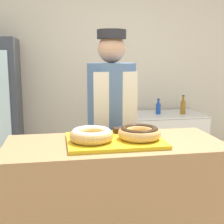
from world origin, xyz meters
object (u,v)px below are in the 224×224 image
at_px(baker_person, 112,129).
at_px(bottle_amber, 183,107).
at_px(serving_tray, 115,140).
at_px(donut_light_glaze, 91,134).
at_px(donut_chocolate_glaze, 139,132).
at_px(brownie_back_left, 102,131).
at_px(bottle_blue, 158,108).
at_px(brownie_back_right, 119,130).
at_px(chest_freezer, 161,144).

xyz_separation_m(baker_person, bottle_amber, (1.09, 1.09, -0.01)).
distance_m(serving_tray, donut_light_glaze, 0.17).
bearing_deg(bottle_amber, donut_chocolate_glaze, -120.59).
distance_m(brownie_back_left, baker_person, 0.50).
bearing_deg(bottle_blue, serving_tray, -116.57).
height_order(serving_tray, brownie_back_right, brownie_back_right).
height_order(serving_tray, bottle_blue, bottle_blue).
relative_size(serving_tray, brownie_back_right, 7.92).
bearing_deg(brownie_back_right, serving_tray, -110.97).
relative_size(donut_light_glaze, brownie_back_right, 3.58).
xyz_separation_m(brownie_back_right, chest_freezer, (0.87, 1.62, -0.60)).
bearing_deg(chest_freezer, serving_tray, -117.70).
bearing_deg(chest_freezer, donut_chocolate_glaze, -113.31).
bearing_deg(brownie_back_right, brownie_back_left, 180.00).
height_order(donut_light_glaze, donut_chocolate_glaze, same).
bearing_deg(donut_light_glaze, serving_tray, 11.96).
height_order(donut_chocolate_glaze, chest_freezer, donut_chocolate_glaze).
distance_m(donut_light_glaze, brownie_back_left, 0.21).
bearing_deg(brownie_back_right, baker_person, 86.30).
relative_size(donut_light_glaze, bottle_blue, 1.41).
bearing_deg(donut_chocolate_glaze, bottle_blue, 67.92).
bearing_deg(serving_tray, baker_person, 81.74).
distance_m(serving_tray, brownie_back_left, 0.17).
bearing_deg(brownie_back_left, bottle_blue, 59.57).
distance_m(serving_tray, chest_freezer, 2.09).
bearing_deg(brownie_back_left, serving_tray, -69.03).
xyz_separation_m(serving_tray, bottle_amber, (1.19, 1.71, -0.08)).
height_order(serving_tray, brownie_back_left, brownie_back_left).
distance_m(serving_tray, baker_person, 0.64).
relative_size(brownie_back_right, bottle_amber, 0.32).
bearing_deg(donut_light_glaze, baker_person, 69.66).
bearing_deg(bottle_amber, brownie_back_left, -128.70).
relative_size(donut_light_glaze, brownie_back_left, 3.58).
bearing_deg(baker_person, brownie_back_left, -107.96).
xyz_separation_m(brownie_back_left, bottle_amber, (1.25, 1.55, -0.11)).
xyz_separation_m(chest_freezer, bottle_amber, (0.25, -0.06, 0.49)).
bearing_deg(chest_freezer, brownie_back_left, -121.54).
height_order(donut_chocolate_glaze, baker_person, baker_person).
height_order(chest_freezer, bottle_blue, bottle_blue).
bearing_deg(donut_chocolate_glaze, brownie_back_left, 138.27).
distance_m(baker_person, bottle_blue, 1.38).
bearing_deg(chest_freezer, brownie_back_right, -118.32).
xyz_separation_m(serving_tray, donut_light_glaze, (-0.15, -0.03, 0.05)).
height_order(serving_tray, donut_light_glaze, donut_light_glaze).
bearing_deg(bottle_blue, baker_person, -124.84).
xyz_separation_m(baker_person, bottle_blue, (0.79, 1.13, -0.02)).
bearing_deg(serving_tray, brownie_back_left, 110.97).
bearing_deg(brownie_back_left, donut_light_glaze, -115.87).
bearing_deg(donut_chocolate_glaze, donut_light_glaze, 180.00).
bearing_deg(baker_person, donut_chocolate_glaze, -84.60).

